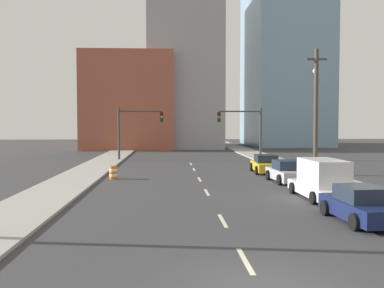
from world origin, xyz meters
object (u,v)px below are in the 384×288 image
(street_lamp, at_px, (315,113))
(sedan_yellow, at_px, (266,164))
(box_truck_white, at_px, (322,180))
(utility_pole_right_mid, at_px, (316,111))
(traffic_barrel, at_px, (113,172))
(traffic_signal_right, at_px, (247,126))
(sedan_silver, at_px, (287,172))
(traffic_signal_left, at_px, (133,126))
(sedan_navy, at_px, (361,206))

(street_lamp, relative_size, sedan_yellow, 1.82)
(box_truck_white, height_order, sedan_yellow, box_truck_white)
(utility_pole_right_mid, relative_size, box_truck_white, 1.82)
(traffic_barrel, bearing_deg, box_truck_white, -36.06)
(traffic_signal_right, bearing_deg, sedan_silver, -91.87)
(utility_pole_right_mid, bearing_deg, street_lamp, 90.48)
(traffic_signal_right, relative_size, traffic_barrel, 6.06)
(traffic_signal_right, relative_size, utility_pole_right_mid, 0.59)
(traffic_signal_right, height_order, box_truck_white, traffic_signal_right)
(sedan_yellow, bearing_deg, box_truck_white, -86.38)
(traffic_signal_left, relative_size, traffic_barrel, 6.06)
(traffic_barrel, height_order, box_truck_white, box_truck_white)
(traffic_signal_left, xyz_separation_m, sedan_silver, (11.99, -18.05, -3.11))
(traffic_signal_left, distance_m, traffic_signal_right, 12.58)
(box_truck_white, relative_size, sedan_yellow, 1.18)
(sedan_silver, bearing_deg, traffic_signal_left, 120.64)
(traffic_signal_right, relative_size, sedan_yellow, 1.26)
(sedan_silver, bearing_deg, sedan_yellow, 88.62)
(street_lamp, xyz_separation_m, sedan_silver, (-3.28, -3.98, -4.12))
(traffic_signal_right, xyz_separation_m, sedan_navy, (-0.88, -29.89, -3.12))
(sedan_navy, bearing_deg, traffic_barrel, 126.93)
(traffic_signal_left, relative_size, box_truck_white, 1.07)
(traffic_signal_right, xyz_separation_m, box_truck_white, (-0.52, -24.53, -2.80))
(traffic_signal_right, relative_size, sedan_silver, 1.33)
(utility_pole_right_mid, relative_size, traffic_barrel, 10.27)
(traffic_signal_left, xyz_separation_m, box_truck_white, (12.06, -24.53, -2.80))
(street_lamp, relative_size, sedan_navy, 1.88)
(sedan_silver, distance_m, sedan_yellow, 5.72)
(utility_pole_right_mid, distance_m, sedan_silver, 6.62)
(traffic_signal_left, distance_m, street_lamp, 20.78)
(traffic_barrel, bearing_deg, sedan_navy, -50.29)
(traffic_barrel, relative_size, street_lamp, 0.11)
(sedan_silver, bearing_deg, box_truck_white, -92.35)
(traffic_barrel, xyz_separation_m, box_truck_white, (12.17, -8.86, 0.52))
(traffic_barrel, bearing_deg, utility_pole_right_mid, 5.29)
(sedan_yellow, bearing_deg, sedan_navy, -87.87)
(traffic_signal_left, height_order, utility_pole_right_mid, utility_pole_right_mid)
(traffic_barrel, xyz_separation_m, sedan_yellow, (11.95, 3.33, 0.20))
(utility_pole_right_mid, height_order, box_truck_white, utility_pole_right_mid)
(traffic_signal_left, height_order, sedan_yellow, traffic_signal_left)
(utility_pole_right_mid, xyz_separation_m, box_truck_white, (-3.21, -10.29, -4.01))
(traffic_signal_right, distance_m, sedan_navy, 30.06)
(traffic_signal_left, bearing_deg, sedan_navy, -68.63)
(street_lamp, height_order, sedan_silver, street_lamp)
(traffic_signal_left, bearing_deg, street_lamp, -42.65)
(utility_pole_right_mid, bearing_deg, traffic_barrel, -174.71)
(traffic_signal_left, distance_m, box_truck_white, 27.47)
(sedan_navy, relative_size, box_truck_white, 0.82)
(street_lamp, bearing_deg, sedan_silver, -129.45)
(traffic_signal_left, relative_size, street_lamp, 0.69)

